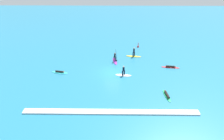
{
  "coord_description": "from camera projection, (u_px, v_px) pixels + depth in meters",
  "views": [
    {
      "loc": [
        0.39,
        -29.68,
        16.0
      ],
      "look_at": [
        0.0,
        0.0,
        0.5
      ],
      "focal_mm": 32.89,
      "sensor_mm": 36.0,
      "label": 1
    }
  ],
  "objects": [
    {
      "name": "surfer_on_white_board",
      "position": [
        123.0,
        73.0,
        32.72
      ],
      "size": [
        2.66,
        1.13,
        1.68
      ],
      "rotation": [
        0.0,
        0.0,
        3.0
      ],
      "color": "white",
      "rests_on": "ground_plane"
    },
    {
      "name": "surfer_on_green_board",
      "position": [
        167.0,
        95.0,
        27.76
      ],
      "size": [
        0.87,
        2.97,
        0.41
      ],
      "rotation": [
        0.0,
        0.0,
        1.67
      ],
      "color": "#23B266",
      "rests_on": "ground_plane"
    },
    {
      "name": "ground_plane",
      "position": [
        112.0,
        73.0,
        33.72
      ],
      "size": [
        120.0,
        120.0,
        0.0
      ],
      "primitive_type": "plane",
      "color": "teal",
      "rests_on": "ground"
    },
    {
      "name": "marker_buoy",
      "position": [
        138.0,
        46.0,
        43.89
      ],
      "size": [
        0.43,
        0.43,
        1.1
      ],
      "color": "red",
      "rests_on": "ground_plane"
    },
    {
      "name": "surfer_on_teal_board",
      "position": [
        60.0,
        72.0,
        33.64
      ],
      "size": [
        2.88,
        1.32,
        0.38
      ],
      "rotation": [
        0.0,
        0.0,
        6.08
      ],
      "color": "#33C6CC",
      "rests_on": "ground_plane"
    },
    {
      "name": "surfer_on_yellow_board",
      "position": [
        134.0,
        54.0,
        39.35
      ],
      "size": [
        2.99,
        1.13,
        1.84
      ],
      "rotation": [
        0.0,
        0.0,
        2.97
      ],
      "color": "yellow",
      "rests_on": "ground_plane"
    },
    {
      "name": "wave_crest",
      "position": [
        111.0,
        112.0,
        24.69
      ],
      "size": [
        21.19,
        0.9,
        0.18
      ],
      "primitive_type": "cube",
      "color": "white",
      "rests_on": "ground_plane"
    },
    {
      "name": "surfer_on_red_board",
      "position": [
        170.0,
        67.0,
        35.3
      ],
      "size": [
        3.16,
        1.06,
        0.39
      ],
      "rotation": [
        0.0,
        0.0,
        6.13
      ],
      "color": "red",
      "rests_on": "ground_plane"
    },
    {
      "name": "surfer_on_purple_board",
      "position": [
        115.0,
        59.0,
        37.46
      ],
      "size": [
        1.12,
        3.2,
        2.38
      ],
      "rotation": [
        0.0,
        0.0,
        4.87
      ],
      "color": "purple",
      "rests_on": "ground_plane"
    }
  ]
}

